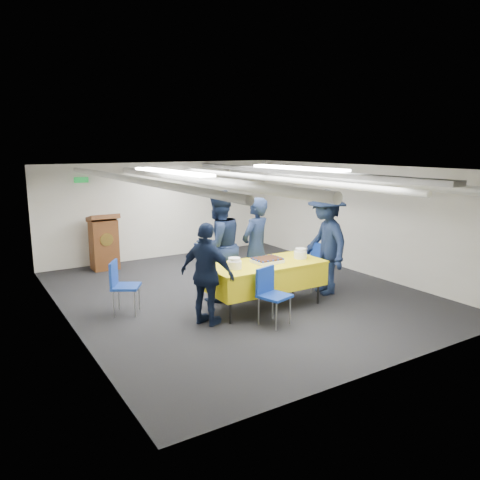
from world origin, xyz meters
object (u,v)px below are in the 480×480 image
object	(u,v)px
chair_near	(270,290)
sailor_a	(256,248)
sailor_c	(207,274)
podium	(104,242)
serving_table	(265,275)
sailor_d	(325,243)
chair_left	(121,282)
sheet_cake	(267,260)
chair_right	(315,261)
sailor_b	(218,246)

from	to	relation	value
chair_near	sailor_a	bearing A→B (deg)	66.52
chair_near	sailor_c	bearing A→B (deg)	150.52
sailor_a	sailor_c	world-z (taller)	sailor_a
podium	sailor_c	xyz separation A→B (m)	(0.40, -4.09, 0.17)
serving_table	sailor_d	bearing A→B (deg)	2.62
chair_left	sheet_cake	bearing A→B (deg)	-24.13
podium	chair_near	distance (m)	4.73
chair_right	sailor_a	bearing A→B (deg)	172.61
podium	chair_right	bearing A→B (deg)	-49.86
podium	chair_right	size ratio (longest dim) A/B	1.44
serving_table	sheet_cake	size ratio (longest dim) A/B	4.19
chair_near	chair_left	world-z (taller)	same
podium	sailor_a	xyz separation A→B (m)	(1.74, -3.38, 0.29)
sheet_cake	sailor_c	distance (m)	1.23
chair_right	sailor_c	world-z (taller)	sailor_c
sailor_b	podium	bearing A→B (deg)	-76.58
serving_table	chair_left	distance (m)	2.36
sailor_b	sailor_d	size ratio (longest dim) A/B	1.01
chair_right	sailor_b	bearing A→B (deg)	168.38
serving_table	sailor_c	world-z (taller)	sailor_c
sheet_cake	sailor_c	xyz separation A→B (m)	(-1.22, -0.17, -0.02)
serving_table	sailor_b	bearing A→B (deg)	121.23
sheet_cake	chair_left	bearing A→B (deg)	155.87
chair_right	sailor_d	xyz separation A→B (m)	(-0.03, -0.31, 0.42)
sailor_a	sailor_d	xyz separation A→B (m)	(1.21, -0.47, 0.05)
sailor_a	sailor_c	xyz separation A→B (m)	(-1.34, -0.71, -0.12)
sheet_cake	chair_right	xyz separation A→B (m)	(1.37, 0.38, -0.28)
sailor_c	sailor_d	bearing A→B (deg)	-113.72
sheet_cake	chair_left	size ratio (longest dim) A/B	0.55
podium	chair_left	xyz separation A→B (m)	(-0.57, -2.94, -0.08)
podium	sailor_b	bearing A→B (deg)	-70.56
chair_near	sailor_c	size ratio (longest dim) A/B	0.55
serving_table	chair_near	distance (m)	0.73
chair_near	chair_right	xyz separation A→B (m)	(1.76, 1.02, 0.00)
chair_right	chair_left	size ratio (longest dim) A/B	1.00
podium	sailor_b	distance (m)	3.37
sailor_d	chair_near	bearing A→B (deg)	-54.00
sailor_b	sailor_c	world-z (taller)	sailor_b
chair_left	sailor_b	distance (m)	1.76
sheet_cake	sailor_d	xyz separation A→B (m)	(1.34, 0.07, 0.14)
chair_near	chair_left	bearing A→B (deg)	138.02
sailor_b	sailor_c	size ratio (longest dim) A/B	1.23
podium	chair_near	bearing A→B (deg)	-74.90
sailor_c	sailor_a	bearing A→B (deg)	-91.19
sailor_a	sailor_d	size ratio (longest dim) A/B	0.94
chair_left	sailor_b	size ratio (longest dim) A/B	0.45
chair_right	sailor_d	bearing A→B (deg)	-96.29
serving_table	podium	size ratio (longest dim) A/B	1.60
sheet_cake	podium	bearing A→B (deg)	112.42
sheet_cake	sailor_a	xyz separation A→B (m)	(0.13, 0.54, 0.09)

